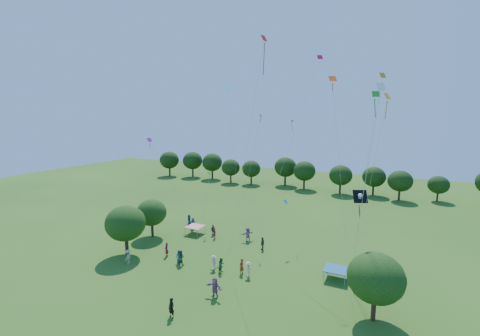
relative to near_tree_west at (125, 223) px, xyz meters
name	(u,v)px	position (x,y,z in m)	size (l,w,h in m)	color
near_tree_west	(125,223)	(0.00, 0.00, 0.00)	(4.58, 4.58, 5.92)	#422B19
near_tree_north	(152,212)	(-1.27, 5.91, -0.51)	(3.96, 3.96, 5.14)	#422B19
near_tree_east	(376,278)	(26.91, -0.82, -0.22)	(4.39, 4.39, 5.61)	#422B19
treeline	(314,171)	(12.01, 43.54, 0.24)	(88.01, 8.77, 6.77)	#422B19
tent_red_stripe	(195,227)	(3.47, 9.19, -2.82)	(2.20, 2.20, 1.10)	red
tent_blue	(336,269)	(23.12, 4.70, -2.82)	(2.20, 2.20, 1.10)	#165791
man_in_black	(171,308)	(12.16, -7.44, -3.03)	(0.62, 0.40, 1.65)	black
crowd_person_0	(179,256)	(6.81, 0.93, -3.11)	(0.73, 0.40, 1.49)	navy
crowd_person_1	(215,233)	(6.81, 8.78, -3.11)	(0.56, 0.36, 1.49)	maroon
crowd_person_2	(181,258)	(7.28, 0.54, -3.02)	(0.83, 0.45, 1.67)	#285D31
crowd_person_3	(248,269)	(15.01, 1.35, -3.07)	(1.02, 0.46, 1.56)	beige
crowd_person_4	(262,243)	(13.88, 8.18, -3.05)	(0.94, 0.43, 1.61)	#3B352F
crowd_person_5	(215,287)	(13.82, -3.34, -2.92)	(1.75, 0.62, 1.87)	#8A507E
crowd_person_6	(193,223)	(2.09, 10.71, -3.02)	(0.82, 0.44, 1.67)	navy
crowd_person_7	(242,266)	(14.14, 1.63, -3.03)	(0.61, 0.40, 1.65)	maroon
crowd_person_8	(373,278)	(26.55, 4.83, -2.99)	(0.85, 0.46, 1.72)	#225035
crowd_person_9	(128,257)	(1.89, -1.75, -3.05)	(1.06, 0.47, 1.62)	#ABA589
crowd_person_10	(213,230)	(5.97, 9.79, -3.11)	(0.87, 0.40, 1.48)	#473F39
crowd_person_11	(248,234)	(11.13, 9.94, -2.93)	(1.73, 0.62, 1.86)	#AD65AA
crowd_person_12	(189,220)	(0.50, 12.07, -3.08)	(0.77, 0.41, 1.55)	navy
crowd_person_13	(167,249)	(4.48, 1.67, -3.03)	(0.62, 0.40, 1.65)	maroon
crowd_person_14	(221,265)	(12.15, 0.96, -3.06)	(0.79, 0.43, 1.60)	#23532A
crowd_person_15	(214,262)	(11.07, 1.20, -3.07)	(1.02, 0.46, 1.56)	#C6B19E
pirate_kite	(359,198)	(25.13, 1.81, 5.43)	(5.38, 1.05, 8.58)	black
red_high_kite	(257,85)	(14.93, 3.57, 15.32)	(3.28, 2.02, 22.57)	red
small_kite_0	(254,148)	(10.46, 13.41, 8.04)	(2.67, 1.72, 15.08)	red
small_kite_1	(277,151)	(12.95, 15.66, 7.51)	(6.39, 4.38, 14.35)	orange
small_kite_2	(377,151)	(26.34, -0.73, 9.68)	(2.34, 6.22, 16.37)	orange
small_kite_3	(209,181)	(4.04, 12.03, 3.16)	(0.58, 1.78, 6.98)	#2E8718
small_kite_4	(282,206)	(15.81, 9.53, 1.50)	(3.42, 2.17, 4.85)	#1168AE
small_kite_5	(157,155)	(-1.33, 7.55, 7.13)	(1.78, 6.66, 12.01)	#9C1A95
small_kite_6	(372,139)	(25.98, -0.31, 10.59)	(2.12, 5.71, 17.14)	white
small_kite_7	(230,114)	(6.88, 13.37, 12.63)	(3.03, 1.73, 18.86)	#0EBED5
small_kite_8	(303,106)	(17.84, 10.31, 13.41)	(6.47, 3.47, 21.62)	#BF0B3E
small_kite_9	(336,119)	(22.61, 3.54, 12.06)	(2.64, 0.76, 18.37)	#FC490D
small_kite_10	(370,155)	(25.87, -0.43, 9.38)	(2.15, 6.63, 17.70)	orange
small_kite_11	(370,143)	(25.76, 0.51, 10.19)	(1.54, 5.03, 16.65)	#1D8718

